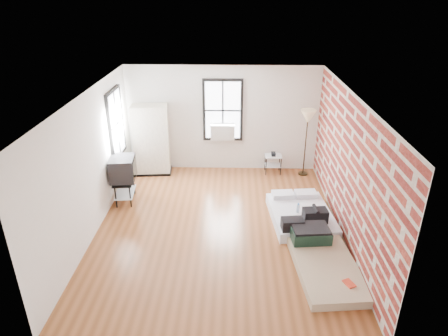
{
  "coord_description": "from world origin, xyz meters",
  "views": [
    {
      "loc": [
        0.3,
        -7.01,
        4.63
      ],
      "look_at": [
        0.1,
        0.3,
        1.24
      ],
      "focal_mm": 32.0,
      "sensor_mm": 36.0,
      "label": 1
    }
  ],
  "objects_px": {
    "wardrobe": "(151,140)",
    "mattress_main": "(301,215)",
    "mattress_bare": "(322,258)",
    "floor_lamp": "(308,120)",
    "side_table": "(273,159)",
    "tv_stand": "(123,170)"
  },
  "relations": [
    {
      "from": "wardrobe",
      "to": "floor_lamp",
      "type": "relative_size",
      "value": 1.05
    },
    {
      "from": "mattress_bare",
      "to": "side_table",
      "type": "relative_size",
      "value": 3.52
    },
    {
      "from": "mattress_bare",
      "to": "floor_lamp",
      "type": "xyz_separation_m",
      "value": [
        0.24,
        3.77,
        1.39
      ]
    },
    {
      "from": "side_table",
      "to": "wardrobe",
      "type": "bearing_deg",
      "value": -178.75
    },
    {
      "from": "side_table",
      "to": "mattress_main",
      "type": "bearing_deg",
      "value": -80.4
    },
    {
      "from": "mattress_main",
      "to": "floor_lamp",
      "type": "bearing_deg",
      "value": 74.64
    },
    {
      "from": "side_table",
      "to": "tv_stand",
      "type": "bearing_deg",
      "value": -155.62
    },
    {
      "from": "mattress_bare",
      "to": "floor_lamp",
      "type": "height_order",
      "value": "floor_lamp"
    },
    {
      "from": "floor_lamp",
      "to": "tv_stand",
      "type": "distance_m",
      "value": 4.69
    },
    {
      "from": "mattress_main",
      "to": "side_table",
      "type": "xyz_separation_m",
      "value": [
        -0.4,
        2.39,
        0.24
      ]
    },
    {
      "from": "wardrobe",
      "to": "floor_lamp",
      "type": "bearing_deg",
      "value": -5.09
    },
    {
      "from": "mattress_main",
      "to": "mattress_bare",
      "type": "xyz_separation_m",
      "value": [
        0.16,
        -1.45,
        -0.02
      ]
    },
    {
      "from": "mattress_bare",
      "to": "tv_stand",
      "type": "xyz_separation_m",
      "value": [
        -4.12,
        2.22,
        0.65
      ]
    },
    {
      "from": "tv_stand",
      "to": "side_table",
      "type": "bearing_deg",
      "value": 18.44
    },
    {
      "from": "mattress_main",
      "to": "mattress_bare",
      "type": "relative_size",
      "value": 0.87
    },
    {
      "from": "mattress_main",
      "to": "mattress_bare",
      "type": "bearing_deg",
      "value": -89.13
    },
    {
      "from": "floor_lamp",
      "to": "tv_stand",
      "type": "bearing_deg",
      "value": -160.53
    },
    {
      "from": "mattress_bare",
      "to": "wardrobe",
      "type": "xyz_separation_m",
      "value": [
        -3.77,
        3.77,
        0.8
      ]
    },
    {
      "from": "side_table",
      "to": "floor_lamp",
      "type": "distance_m",
      "value": 1.39
    },
    {
      "from": "mattress_bare",
      "to": "floor_lamp",
      "type": "bearing_deg",
      "value": 80.86
    },
    {
      "from": "wardrobe",
      "to": "mattress_main",
      "type": "bearing_deg",
      "value": -37.83
    },
    {
      "from": "mattress_main",
      "to": "side_table",
      "type": "distance_m",
      "value": 2.43
    }
  ]
}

